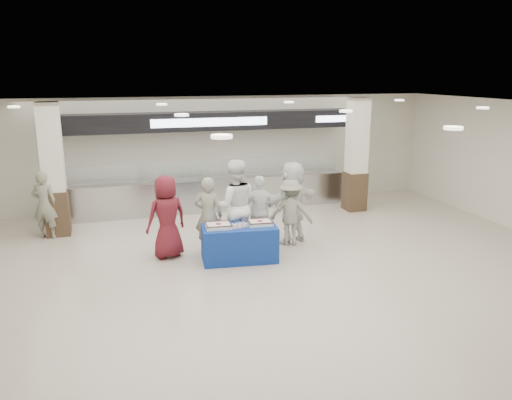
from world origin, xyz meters
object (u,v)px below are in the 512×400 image
object	(u,v)px
soldier_a	(208,215)
chef_tall	(235,206)
chef_short	(260,212)
civilian_maroon	(167,217)
soldier_b	(291,212)
cupcake_tray	(238,225)
sheet_cake_left	(218,225)
sheet_cake_right	(260,222)
civilian_white	(292,202)
soldier_bg	(45,205)
display_table	(239,243)

from	to	relation	value
soldier_a	chef_tall	size ratio (longest dim) A/B	0.83
chef_short	soldier_a	bearing A→B (deg)	10.70
civilian_maroon	soldier_b	world-z (taller)	civilian_maroon
cupcake_tray	chef_short	xyz separation A→B (m)	(0.70, 0.73, 0.04)
civilian_maroon	chef_short	bearing A→B (deg)	163.78
sheet_cake_left	sheet_cake_right	distance (m)	0.89
chef_short	sheet_cake_left	bearing A→B (deg)	39.62
chef_short	sheet_cake_right	bearing A→B (deg)	80.57
cupcake_tray	civilian_white	size ratio (longest dim) A/B	0.23
chef_short	soldier_bg	bearing A→B (deg)	-15.67
chef_tall	soldier_bg	xyz separation A→B (m)	(-4.11, 2.11, -0.20)
display_table	soldier_bg	bearing A→B (deg)	151.81
chef_tall	sheet_cake_right	bearing A→B (deg)	125.91
sheet_cake_left	chef_short	xyz separation A→B (m)	(1.11, 0.69, 0.02)
sheet_cake_right	soldier_b	distance (m)	1.15
civilian_maroon	chef_tall	xyz separation A→B (m)	(1.49, 0.00, 0.13)
chef_short	civilian_white	size ratio (longest dim) A/B	0.86
cupcake_tray	soldier_a	bearing A→B (deg)	126.24
sheet_cake_right	civilian_white	distance (m)	1.33
sheet_cake_right	soldier_bg	bearing A→B (deg)	148.33
cupcake_tray	soldier_b	bearing A→B (deg)	25.20
sheet_cake_left	chef_tall	size ratio (longest dim) A/B	0.27
sheet_cake_right	soldier_b	world-z (taller)	soldier_b
cupcake_tray	soldier_b	size ratio (longest dim) A/B	0.29
display_table	civilian_maroon	world-z (taller)	civilian_maroon
soldier_a	sheet_cake_right	bearing A→B (deg)	169.14
chef_short	soldier_b	distance (m)	0.72
chef_tall	soldier_bg	distance (m)	4.62
civilian_white	soldier_bg	distance (m)	5.85
display_table	civilian_maroon	size ratio (longest dim) A/B	0.87
cupcake_tray	chef_tall	bearing A→B (deg)	81.40
display_table	chef_short	bearing A→B (deg)	52.24
sheet_cake_right	civilian_maroon	distance (m)	1.98
sheet_cake_left	sheet_cake_right	bearing A→B (deg)	-2.03
sheet_cake_right	display_table	bearing A→B (deg)	177.55
display_table	civilian_maroon	distance (m)	1.64
sheet_cake_right	soldier_bg	xyz separation A→B (m)	(-4.49, 2.77, 0.02)
civilian_maroon	chef_short	world-z (taller)	civilian_maroon
cupcake_tray	chef_tall	size ratio (longest dim) A/B	0.22
civilian_maroon	soldier_bg	size ratio (longest dim) A/B	1.09
chef_tall	chef_short	bearing A→B (deg)	-168.38
soldier_b	civilian_white	xyz separation A→B (m)	(0.09, 0.17, 0.18)
cupcake_tray	civilian_maroon	bearing A→B (deg)	154.27
soldier_a	chef_short	xyz separation A→B (m)	(1.19, 0.06, -0.03)
chef_short	soldier_b	bearing A→B (deg)	-176.93
civilian_maroon	soldier_a	distance (m)	0.90
chef_short	soldier_b	xyz separation A→B (m)	(0.71, -0.06, -0.05)
civilian_maroon	soldier_b	xyz separation A→B (m)	(2.80, 0.00, -0.12)
cupcake_tray	chef_short	world-z (taller)	chef_short
chef_tall	civilian_white	bearing A→B (deg)	-167.06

